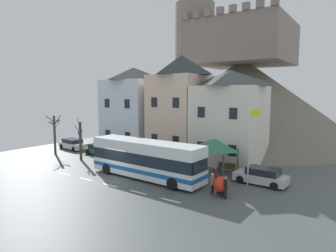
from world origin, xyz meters
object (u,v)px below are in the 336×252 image
at_px(townhouse_00, 134,109).
at_px(bare_tree_01, 80,140).
at_px(parked_car_01, 261,176).
at_px(pedestrian_02, 197,170).
at_px(bus_shelter, 214,144).
at_px(parked_car_00, 73,144).
at_px(pedestrian_00, 226,187).
at_px(harbour_buoy, 222,185).
at_px(townhouse_01, 181,106).
at_px(flagpole, 250,141).
at_px(parked_car_02, 101,149).
at_px(pedestrian_01, 215,175).
at_px(bare_tree_00, 55,133).
at_px(transit_bus, 146,160).
at_px(townhouse_02, 229,117).
at_px(hilltop_castle, 241,94).
at_px(public_bench, 226,167).
at_px(pedestrian_03, 212,182).

height_order(townhouse_00, bare_tree_01, townhouse_00).
bearing_deg(parked_car_01, pedestrian_02, 21.45).
xyz_separation_m(bus_shelter, parked_car_01, (4.38, -0.08, -2.21)).
xyz_separation_m(parked_car_00, pedestrian_00, (24.49, -5.69, 0.16)).
bearing_deg(harbour_buoy, bare_tree_01, 174.74).
xyz_separation_m(townhouse_01, pedestrian_02, (6.57, -7.78, -5.21)).
bearing_deg(flagpole, pedestrian_00, -95.41).
distance_m(parked_car_02, pedestrian_01, 16.97).
bearing_deg(pedestrian_02, bare_tree_00, -177.69).
bearing_deg(parked_car_01, parked_car_02, 1.70).
relative_size(transit_bus, bare_tree_01, 2.41).
bearing_deg(townhouse_00, pedestrian_02, -28.47).
xyz_separation_m(transit_bus, bare_tree_00, (-15.75, 1.66, 0.93)).
relative_size(townhouse_02, flagpole, 1.58).
height_order(hilltop_castle, parked_car_00, hilltop_castle).
distance_m(townhouse_01, pedestrian_00, 16.10).
xyz_separation_m(townhouse_02, flagpole, (4.67, -6.90, -1.28)).
relative_size(townhouse_01, parked_car_01, 2.75).
relative_size(townhouse_00, flagpole, 1.72).
bearing_deg(flagpole, bus_shelter, 163.97).
distance_m(hilltop_castle, parked_car_02, 24.40).
height_order(parked_car_00, flagpole, flagpole).
bearing_deg(harbour_buoy, bus_shelter, 121.86).
bearing_deg(public_bench, hilltop_castle, 107.29).
xyz_separation_m(parked_car_02, pedestrian_02, (14.64, -2.26, 0.17)).
bearing_deg(bus_shelter, flagpole, -16.03).
height_order(townhouse_02, public_bench, townhouse_02).
height_order(townhouse_01, townhouse_02, townhouse_01).
distance_m(harbour_buoy, bare_tree_00, 23.29).
height_order(townhouse_01, flagpole, townhouse_01).
xyz_separation_m(hilltop_castle, parked_car_02, (-9.61, -21.40, -6.70)).
relative_size(bus_shelter, harbour_buoy, 2.50).
height_order(transit_bus, parked_car_02, transit_bus).
xyz_separation_m(pedestrian_01, bare_tree_00, (-21.64, -0.04, 1.77)).
bearing_deg(parked_car_02, parked_car_00, 171.97).
distance_m(public_bench, bare_tree_00, 21.37).
height_order(bus_shelter, parked_car_02, bus_shelter).
bearing_deg(townhouse_02, flagpole, -55.91).
distance_m(townhouse_01, harbour_buoy, 15.54).
bearing_deg(bus_shelter, townhouse_02, 99.77).
bearing_deg(pedestrian_03, parked_car_00, 167.27).
height_order(transit_bus, bare_tree_01, bare_tree_01).
bearing_deg(townhouse_00, pedestrian_01, -27.43).
bearing_deg(bare_tree_01, pedestrian_03, -5.28).
relative_size(pedestrian_01, pedestrian_03, 0.98).
distance_m(townhouse_00, parked_car_02, 7.19).
bearing_deg(bare_tree_00, hilltop_castle, 59.25).
bearing_deg(pedestrian_02, parked_car_02, 171.21).
height_order(townhouse_00, transit_bus, townhouse_00).
bearing_deg(harbour_buoy, transit_bus, 177.45).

